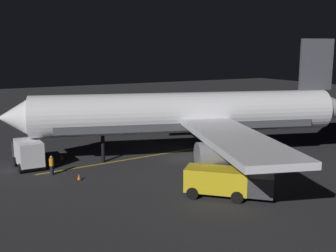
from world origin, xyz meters
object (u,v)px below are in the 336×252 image
object	(u,v)px
baggage_truck	(28,153)
catering_truck	(226,182)
airliner	(191,114)
traffic_cone_near_left	(79,177)
traffic_cone_near_right	(62,158)
ground_crew_worker	(52,165)

from	to	relation	value
baggage_truck	catering_truck	xyz separation A→B (m)	(-15.75, -11.24, -0.13)
airliner	traffic_cone_near_left	size ratio (longest dim) A/B	66.49
traffic_cone_near_right	traffic_cone_near_left	bearing A→B (deg)	176.50
catering_truck	traffic_cone_near_right	bearing A→B (deg)	25.56
catering_truck	airliner	bearing A→B (deg)	-19.59
ground_crew_worker	traffic_cone_near_right	distance (m)	4.92
traffic_cone_near_right	catering_truck	bearing A→B (deg)	-154.44
catering_truck	traffic_cone_near_left	world-z (taller)	catering_truck
baggage_truck	catering_truck	distance (m)	19.36
traffic_cone_near_left	airliner	bearing A→B (deg)	-82.16
catering_truck	traffic_cone_near_left	xyz separation A→B (m)	(9.43, 8.31, -0.92)
airliner	ground_crew_worker	size ratio (longest dim) A/B	21.02
traffic_cone_near_left	catering_truck	bearing A→B (deg)	-138.63
airliner	catering_truck	distance (m)	12.26
traffic_cone_near_right	ground_crew_worker	bearing A→B (deg)	154.88
baggage_truck	catering_truck	bearing A→B (deg)	-144.49
baggage_truck	catering_truck	world-z (taller)	baggage_truck
airliner	baggage_truck	xyz separation A→B (m)	(4.63, 15.20, -3.20)
ground_crew_worker	traffic_cone_near_right	size ratio (longest dim) A/B	3.16
ground_crew_worker	airliner	bearing A→B (deg)	-93.81
traffic_cone_near_left	traffic_cone_near_right	world-z (taller)	same
baggage_truck	ground_crew_worker	size ratio (longest dim) A/B	3.20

